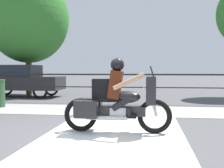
% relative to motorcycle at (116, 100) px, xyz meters
% --- Properties ---
extents(ground_plane, '(120.00, 120.00, 0.00)m').
position_rel_motorcycle_xyz_m(ground_plane, '(-0.45, -0.19, -0.69)').
color(ground_plane, '#4C4C4F').
extents(sidewalk_band, '(44.00, 2.40, 0.01)m').
position_rel_motorcycle_xyz_m(sidewalk_band, '(-0.45, 3.21, -0.69)').
color(sidewalk_band, '#99968E').
rests_on(sidewalk_band, ground).
extents(crosswalk_band, '(2.85, 6.00, 0.01)m').
position_rel_motorcycle_xyz_m(crosswalk_band, '(-0.01, -0.39, -0.69)').
color(crosswalk_band, silver).
rests_on(crosswalk_band, ground).
extents(fence_railing, '(36.00, 0.05, 1.18)m').
position_rel_motorcycle_xyz_m(fence_railing, '(-0.45, 5.11, 0.24)').
color(fence_railing, black).
rests_on(fence_railing, ground).
extents(motorcycle, '(2.31, 0.76, 1.59)m').
position_rel_motorcycle_xyz_m(motorcycle, '(0.00, 0.00, 0.00)').
color(motorcycle, black).
rests_on(motorcycle, ground).
extents(parked_car, '(4.01, 1.65, 1.58)m').
position_rel_motorcycle_xyz_m(parked_car, '(-5.66, 7.22, 0.22)').
color(parked_car, '#232326').
rests_on(parked_car, ground).
extents(tree_behind_car, '(4.29, 4.29, 6.43)m').
position_rel_motorcycle_xyz_m(tree_behind_car, '(-5.69, 8.32, 3.37)').
color(tree_behind_car, brown).
rests_on(tree_behind_car, ground).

